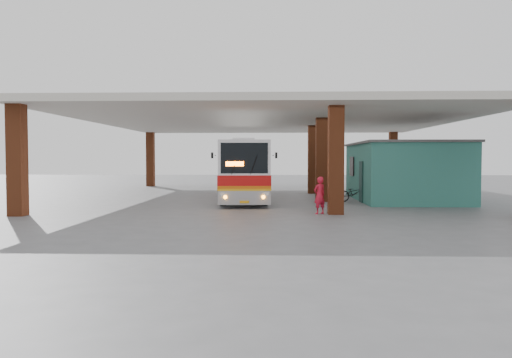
{
  "coord_description": "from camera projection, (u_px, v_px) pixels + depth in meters",
  "views": [
    {
      "loc": [
        0.53,
        -23.1,
        2.24
      ],
      "look_at": [
        -0.31,
        0.0,
        1.29
      ],
      "focal_mm": 35.0,
      "sensor_mm": 36.0,
      "label": 1
    }
  ],
  "objects": [
    {
      "name": "ground",
      "position": [
        263.0,
        207.0,
        23.17
      ],
      "size": [
        90.0,
        90.0,
        0.0
      ],
      "primitive_type": "plane",
      "color": "#515154",
      "rests_on": "ground"
    },
    {
      "name": "brick_columns",
      "position": [
        290.0,
        160.0,
        28.02
      ],
      "size": [
        20.1,
        21.6,
        4.35
      ],
      "color": "brown",
      "rests_on": "ground"
    },
    {
      "name": "canopy_roof",
      "position": [
        274.0,
        120.0,
        29.46
      ],
      "size": [
        21.0,
        23.0,
        0.3
      ],
      "primitive_type": "cube",
      "color": "beige",
      "rests_on": "brick_columns"
    },
    {
      "name": "shop_building",
      "position": [
        403.0,
        171.0,
        26.83
      ],
      "size": [
        5.2,
        8.2,
        3.11
      ],
      "color": "#2F756E",
      "rests_on": "ground"
    },
    {
      "name": "coach_bus",
      "position": [
        243.0,
        169.0,
        27.54
      ],
      "size": [
        3.15,
        11.43,
        3.29
      ],
      "rotation": [
        0.0,
        0.0,
        0.07
      ],
      "color": "silver",
      "rests_on": "ground"
    },
    {
      "name": "motorcycle",
      "position": [
        355.0,
        193.0,
        25.78
      ],
      "size": [
        1.84,
        0.88,
        0.93
      ],
      "primitive_type": "imported",
      "rotation": [
        0.0,
        0.0,
        1.73
      ],
      "color": "black",
      "rests_on": "ground"
    },
    {
      "name": "pedestrian",
      "position": [
        320.0,
        195.0,
        20.1
      ],
      "size": [
        0.66,
        0.61,
        1.51
      ],
      "primitive_type": "imported",
      "rotation": [
        0.0,
        0.0,
        3.74
      ],
      "color": "red",
      "rests_on": "ground"
    },
    {
      "name": "red_chair",
      "position": [
        340.0,
        190.0,
        29.74
      ],
      "size": [
        0.44,
        0.44,
        0.75
      ],
      "rotation": [
        0.0,
        0.0,
        0.14
      ],
      "color": "red",
      "rests_on": "ground"
    }
  ]
}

